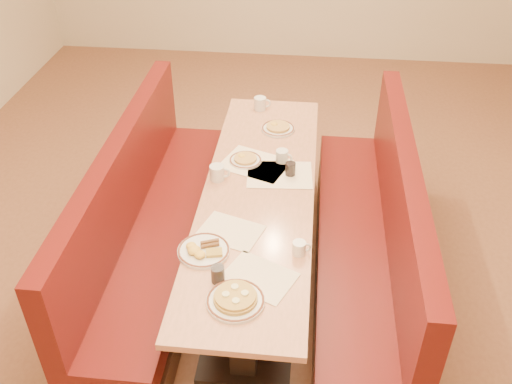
# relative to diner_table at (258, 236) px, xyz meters

# --- Properties ---
(ground) EXTENTS (8.00, 8.00, 0.00)m
(ground) POSITION_rel_diner_table_xyz_m (0.00, 0.00, -0.37)
(ground) COLOR #9E6647
(ground) RESTS_ON ground
(room_envelope) EXTENTS (6.04, 8.04, 2.82)m
(room_envelope) POSITION_rel_diner_table_xyz_m (0.00, 0.00, 1.56)
(room_envelope) COLOR beige
(room_envelope) RESTS_ON ground
(diner_table) EXTENTS (0.70, 2.50, 0.75)m
(diner_table) POSITION_rel_diner_table_xyz_m (0.00, 0.00, 0.00)
(diner_table) COLOR black
(diner_table) RESTS_ON ground
(booth_left) EXTENTS (0.55, 2.50, 1.05)m
(booth_left) POSITION_rel_diner_table_xyz_m (-0.73, 0.00, -0.01)
(booth_left) COLOR #4C3326
(booth_left) RESTS_ON ground
(booth_right) EXTENTS (0.55, 2.50, 1.05)m
(booth_right) POSITION_rel_diner_table_xyz_m (0.73, 0.00, -0.01)
(booth_right) COLOR #4C3326
(booth_right) RESTS_ON ground
(placemat_near_left) EXTENTS (0.41, 0.36, 0.00)m
(placemat_near_left) POSITION_rel_diner_table_xyz_m (-0.12, -0.41, 0.38)
(placemat_near_left) COLOR #FCE3C5
(placemat_near_left) RESTS_ON diner_table
(placemat_near_right) EXTENTS (0.44, 0.39, 0.00)m
(placemat_near_right) POSITION_rel_diner_table_xyz_m (0.08, -0.76, 0.38)
(placemat_near_right) COLOR #FCE3C5
(placemat_near_right) RESTS_ON diner_table
(placemat_far_left) EXTENTS (0.52, 0.46, 0.00)m
(placemat_far_left) POSITION_rel_diner_table_xyz_m (-0.05, 0.30, 0.38)
(placemat_far_left) COLOR #FCE3C5
(placemat_far_left) RESTS_ON diner_table
(placemat_far_right) EXTENTS (0.45, 0.35, 0.00)m
(placemat_far_right) POSITION_rel_diner_table_xyz_m (0.12, 0.19, 0.38)
(placemat_far_right) COLOR #FCE3C5
(placemat_far_right) RESTS_ON diner_table
(pancake_plate) EXTENTS (0.29, 0.29, 0.07)m
(pancake_plate) POSITION_rel_diner_table_xyz_m (-0.02, -0.95, 0.40)
(pancake_plate) COLOR silver
(pancake_plate) RESTS_ON diner_table
(eggs_plate) EXTENTS (0.29, 0.29, 0.06)m
(eggs_plate) POSITION_rel_diner_table_xyz_m (-0.24, -0.60, 0.39)
(eggs_plate) COLOR silver
(eggs_plate) RESTS_ON diner_table
(extra_plate_mid) EXTENTS (0.25, 0.25, 0.05)m
(extra_plate_mid) POSITION_rel_diner_table_xyz_m (0.06, 0.78, 0.39)
(extra_plate_mid) COLOR silver
(extra_plate_mid) RESTS_ON diner_table
(extra_plate_far) EXTENTS (0.22, 0.22, 0.04)m
(extra_plate_far) POSITION_rel_diner_table_xyz_m (-0.12, 0.33, 0.39)
(extra_plate_far) COLOR silver
(extra_plate_far) RESTS_ON diner_table
(coffee_mug_a) EXTENTS (0.10, 0.07, 0.08)m
(coffee_mug_a) POSITION_rel_diner_table_xyz_m (0.28, -0.55, 0.42)
(coffee_mug_a) COLOR silver
(coffee_mug_a) RESTS_ON diner_table
(coffee_mug_b) EXTENTS (0.13, 0.09, 0.10)m
(coffee_mug_b) POSITION_rel_diner_table_xyz_m (-0.28, 0.10, 0.43)
(coffee_mug_b) COLOR silver
(coffee_mug_b) RESTS_ON diner_table
(coffee_mug_c) EXTENTS (0.12, 0.08, 0.09)m
(coffee_mug_c) POSITION_rel_diner_table_xyz_m (0.13, 0.35, 0.42)
(coffee_mug_c) COLOR silver
(coffee_mug_c) RESTS_ON diner_table
(coffee_mug_d) EXTENTS (0.13, 0.09, 0.10)m
(coffee_mug_d) POSITION_rel_diner_table_xyz_m (-0.10, 1.09, 0.43)
(coffee_mug_d) COLOR silver
(coffee_mug_d) RESTS_ON diner_table
(soda_tumbler_near) EXTENTS (0.07, 0.07, 0.10)m
(soda_tumbler_near) POSITION_rel_diner_table_xyz_m (-0.13, -0.81, 0.42)
(soda_tumbler_near) COLOR black
(soda_tumbler_near) RESTS_ON diner_table
(soda_tumbler_mid) EXTENTS (0.07, 0.07, 0.09)m
(soda_tumbler_mid) POSITION_rel_diner_table_xyz_m (0.19, 0.20, 0.42)
(soda_tumbler_mid) COLOR black
(soda_tumbler_mid) RESTS_ON diner_table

